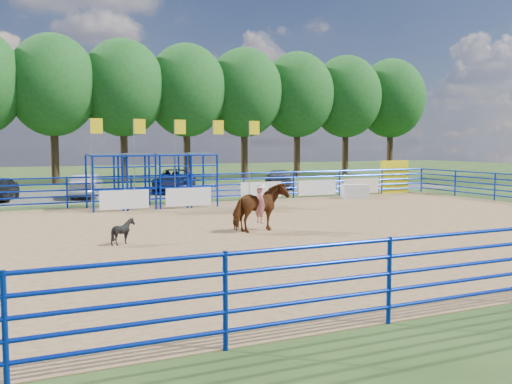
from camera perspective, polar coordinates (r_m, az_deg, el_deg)
ground at (r=20.13m, az=2.32°, el=-3.87°), size 120.00×120.00×0.00m
arena_dirt at (r=20.13m, az=2.32°, el=-3.84°), size 30.00×20.00×0.02m
gravel_strip at (r=36.01m, az=-10.07°, el=-0.01°), size 40.00×10.00×0.01m
announcer_table at (r=31.81m, az=9.85°, el=0.06°), size 1.56×0.99×0.77m
horse_and_rider at (r=19.62m, az=0.41°, el=-1.41°), size 2.13×1.30×2.28m
calf at (r=17.73m, az=-13.14°, el=-3.85°), size 0.84×0.78×0.79m
car_b at (r=33.27m, az=-16.57°, el=0.60°), size 2.39×4.23×1.32m
car_c at (r=35.83m, az=-8.14°, el=1.13°), size 4.09×5.56×1.40m
car_d at (r=38.08m, az=2.32°, el=1.29°), size 3.35×4.69×1.26m
perimeter_fence at (r=20.03m, az=2.33°, el=-1.75°), size 30.10×20.10×1.50m
chute_assembly at (r=27.56m, az=-9.63°, el=1.10°), size 19.32×2.41×4.20m
treeline at (r=44.86m, az=-13.18°, el=10.54°), size 56.40×6.40×11.24m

